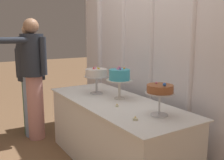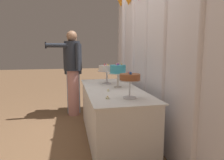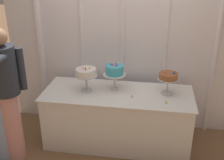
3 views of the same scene
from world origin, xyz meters
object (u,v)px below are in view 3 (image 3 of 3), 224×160
(tealight_far_left, at_px, (132,96))
(tealight_near_left, at_px, (166,102))
(cake_table, at_px, (118,118))
(cake_display_leftmost, at_px, (86,73))
(guest_man_dark_suit, at_px, (7,92))
(cake_display_center, at_px, (115,71))
(cake_display_rightmost, at_px, (168,77))

(tealight_far_left, xyz_separation_m, tealight_near_left, (0.43, -0.09, 0.00))
(cake_table, height_order, cake_display_leftmost, cake_display_leftmost)
(tealight_far_left, distance_m, guest_man_dark_suit, 1.54)
(cake_display_center, bearing_deg, guest_man_dark_suit, -151.45)
(cake_table, distance_m, cake_display_rightmost, 0.90)
(cake_display_rightmost, relative_size, tealight_far_left, 8.70)
(cake_display_leftmost, height_order, tealight_far_left, cake_display_leftmost)
(cake_table, distance_m, tealight_near_left, 0.77)
(cake_table, relative_size, cake_display_leftmost, 5.66)
(cake_display_leftmost, xyz_separation_m, cake_display_rightmost, (1.07, 0.08, -0.02))
(cake_display_center, xyz_separation_m, tealight_near_left, (0.69, -0.30, -0.26))
(tealight_far_left, bearing_deg, cake_display_leftmost, 171.04)
(tealight_near_left, height_order, guest_man_dark_suit, guest_man_dark_suit)
(tealight_far_left, relative_size, guest_man_dark_suit, 0.02)
(cake_display_leftmost, xyz_separation_m, tealight_far_left, (0.62, -0.10, -0.24))
(cake_table, xyz_separation_m, tealight_near_left, (0.63, -0.19, 0.40))
(cake_display_leftmost, relative_size, guest_man_dark_suit, 0.20)
(cake_display_leftmost, xyz_separation_m, cake_display_center, (0.36, 0.10, 0.02))
(cake_display_leftmost, relative_size, cake_display_rightmost, 1.09)
(cake_table, distance_m, guest_man_dark_suit, 1.49)
(tealight_far_left, distance_m, tealight_near_left, 0.44)
(cake_display_center, xyz_separation_m, cake_display_rightmost, (0.71, -0.03, -0.03))
(tealight_near_left, bearing_deg, cake_table, 163.03)
(cake_table, relative_size, cake_display_rightmost, 6.17)
(cake_display_rightmost, relative_size, guest_man_dark_suit, 0.19)
(cake_display_leftmost, bearing_deg, tealight_far_left, -8.96)
(cake_display_rightmost, height_order, tealight_far_left, cake_display_rightmost)
(cake_display_rightmost, bearing_deg, guest_man_dark_suit, -161.83)
(cake_display_center, relative_size, cake_display_rightmost, 1.18)
(cake_display_leftmost, distance_m, tealight_near_left, 1.10)
(cake_display_center, height_order, tealight_near_left, cake_display_center)
(cake_table, distance_m, tealight_far_left, 0.46)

